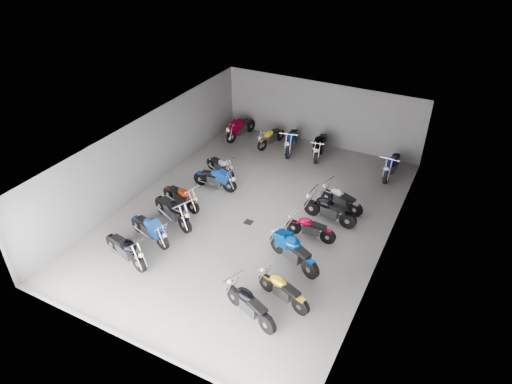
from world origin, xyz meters
TOP-DOWN VIEW (x-y plane):
  - ground at (0.00, 0.00)m, footprint 14.00×14.00m
  - wall_back at (0.00, 7.00)m, footprint 10.00×0.10m
  - wall_left at (-5.00, 0.00)m, footprint 0.10×14.00m
  - wall_right at (5.00, 0.00)m, footprint 0.10×14.00m
  - ceiling at (0.00, 0.00)m, footprint 10.00×14.00m
  - drain_grate at (0.00, -0.50)m, footprint 0.32×0.32m
  - motorcycle_left_a at (-2.64, -4.36)m, footprint 2.16×0.72m
  - motorcycle_left_b at (-2.64, -3.07)m, footprint 2.08×0.70m
  - motorcycle_left_c at (-2.53, -1.82)m, footprint 2.24×1.00m
  - motorcycle_left_d at (-2.88, -0.80)m, footprint 2.01×0.62m
  - motorcycle_left_e at (-2.39, 0.99)m, footprint 2.03×0.42m
  - motorcycle_left_f at (-2.80, 2.09)m, footprint 1.77×0.76m
  - motorcycle_right_a at (2.24, -4.60)m, footprint 2.01×0.87m
  - motorcycle_right_b at (2.84, -3.58)m, footprint 1.94×0.72m
  - motorcycle_right_c at (2.43, -1.86)m, footprint 2.18×1.09m
  - motorcycle_right_d at (2.43, -0.30)m, footprint 1.89×0.38m
  - motorcycle_right_e at (2.69, 1.00)m, footprint 2.18×0.49m
  - motorcycle_right_f at (2.82, 2.00)m, footprint 1.91×0.67m
  - motorcycle_back_a at (-3.84, 5.78)m, footprint 0.56×2.28m
  - motorcycle_back_b at (-2.04, 5.66)m, footprint 0.59×2.02m
  - motorcycle_back_c at (-0.90, 5.62)m, footprint 0.68×2.32m
  - motorcycle_back_d at (0.51, 5.79)m, footprint 0.59×2.32m
  - motorcycle_back_f at (4.00, 5.50)m, footprint 0.46×2.24m

SIDE VIEW (x-z plane):
  - ground at x=0.00m, z-range 0.00..0.00m
  - drain_grate at x=0.00m, z-range 0.00..0.01m
  - motorcycle_left_f at x=-2.80m, z-range 0.04..0.85m
  - motorcycle_right_d at x=2.43m, z-range 0.04..0.87m
  - motorcycle_right_f at x=2.82m, z-range 0.04..0.90m
  - motorcycle_right_b at x=2.84m, z-range 0.04..0.92m
  - motorcycle_left_e at x=-2.39m, z-range 0.04..0.93m
  - motorcycle_left_d at x=-2.88m, z-range 0.04..0.94m
  - motorcycle_back_b at x=-2.04m, z-range 0.04..0.94m
  - motorcycle_right_a at x=2.24m, z-range 0.04..0.96m
  - motorcycle_left_b at x=-2.64m, z-range 0.04..0.97m
  - motorcycle_right_e at x=2.69m, z-range 0.04..1.00m
  - motorcycle_left_a at x=-2.64m, z-range 0.04..1.01m
  - motorcycle_back_f at x=4.00m, z-range 0.05..1.03m
  - motorcycle_back_a at x=-3.84m, z-range 0.05..1.05m
  - motorcycle_right_c at x=2.43m, z-range 0.05..1.07m
  - motorcycle_back_d at x=0.51m, z-range 0.05..1.07m
  - motorcycle_back_c at x=-0.90m, z-range 0.05..1.08m
  - motorcycle_left_c at x=-2.53m, z-range 0.05..1.08m
  - wall_back at x=0.00m, z-range 0.00..3.20m
  - wall_left at x=-5.00m, z-range 0.00..3.20m
  - wall_right at x=5.00m, z-range 0.00..3.20m
  - ceiling at x=0.00m, z-range 3.20..3.24m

